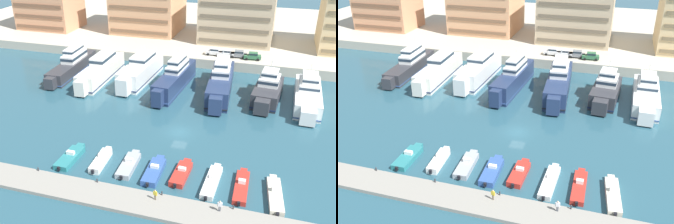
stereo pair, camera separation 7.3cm
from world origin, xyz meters
The scene contains 30 objects.
ground_plane centered at (0.00, 0.00, 0.00)m, with size 400.00×400.00×0.00m, color #285160.
quay_promenade centered at (0.00, 67.09, 1.17)m, with size 180.00×70.00×2.33m, color #BCB29E.
pier_dock centered at (0.00, -19.23, 0.26)m, with size 120.00×4.53×0.52m, color gray.
yacht_charcoal_far_left centered at (-31.87, 20.37, 2.10)m, with size 5.03×21.92×7.67m.
yacht_ivory_left centered at (-23.50, 18.49, 2.23)m, with size 4.66×21.37×7.26m.
yacht_white_mid_left centered at (-14.69, 20.56, 2.36)m, with size 5.37×20.20×7.44m.
yacht_navy_center_left centered at (-5.88, 17.94, 2.49)m, with size 4.98×21.19×8.39m.
yacht_navy_center centered at (3.81, 18.73, 2.53)m, with size 5.97×22.49×8.59m.
yacht_charcoal_center_right centered at (13.48, 17.76, 2.15)m, with size 6.01×15.57×7.79m.
yacht_white_mid_right centered at (21.13, 18.10, 2.06)m, with size 5.25×19.46×7.48m.
motorboat_teal_far_left centered at (-13.69, -12.65, 0.43)m, with size 2.27×7.12×1.35m.
motorboat_white_left centered at (-8.77, -12.23, 0.54)m, with size 1.94×6.65×1.57m.
motorboat_grey_mid_left centered at (-4.43, -11.99, 0.44)m, with size 2.40×7.20×1.42m.
motorboat_blue_center_left centered at (-0.36, -12.46, 0.47)m, with size 2.35×7.27×1.36m.
motorboat_red_center centered at (3.49, -11.81, 0.44)m, with size 2.15×6.70×1.28m.
motorboat_white_center_right centered at (7.97, -12.43, 0.42)m, with size 1.94×8.10×1.18m.
motorboat_red_mid_right centered at (11.96, -12.32, 0.40)m, with size 1.94×7.87×1.28m.
motorboat_cream_right centered at (16.36, -12.93, 0.46)m, with size 2.54×8.09×1.44m.
car_white_far_left centered at (-0.78, 36.22, 3.31)m, with size 4.11×1.94×1.80m.
car_white_left centered at (2.26, 35.82, 3.31)m, with size 4.17×2.06×1.80m.
car_grey_mid_left centered at (5.32, 36.00, 3.31)m, with size 4.21×2.16×1.80m.
car_green_center_left centered at (8.77, 35.40, 3.31)m, with size 4.24×2.21×1.80m.
apartment_block_far_left centered at (-55.26, 49.32, 10.54)m, with size 17.85×13.40×18.29m.
apartment_block_mid_left centered at (2.72, 52.37, 10.59)m, with size 19.98×17.98×18.42m.
pedestrian_near_edge centered at (9.96, -18.11, 1.46)m, with size 0.61×0.27×1.59m.
pedestrian_mid_deck centered at (1.76, -18.34, 1.44)m, with size 0.59×0.29×1.55m.
bollard_west centered at (-16.16, -17.22, 0.85)m, with size 0.20×0.20×0.61m.
bollard_west_mid centered at (-6.93, -17.22, 0.85)m, with size 0.20×0.20×0.61m.
bollard_east_mid centered at (2.29, -17.22, 0.85)m, with size 0.20×0.20×0.61m.
bollard_east centered at (11.52, -17.22, 0.85)m, with size 0.20×0.20×0.61m.
Camera 1 is at (14.08, -53.77, 32.04)m, focal length 40.00 mm.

